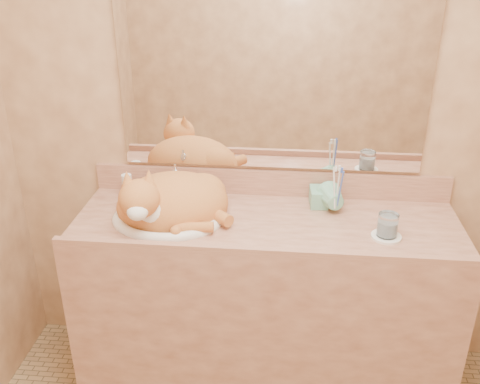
# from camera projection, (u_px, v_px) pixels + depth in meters

# --- Properties ---
(wall_back) EXTENTS (2.40, 0.02, 2.50)m
(wall_back) POSITION_uv_depth(u_px,v_px,m) (272.00, 109.00, 2.29)
(wall_back) COLOR #946543
(wall_back) RESTS_ON ground
(vanity_counter) EXTENTS (1.60, 0.55, 0.85)m
(vanity_counter) POSITION_uv_depth(u_px,v_px,m) (264.00, 305.00, 2.39)
(vanity_counter) COLOR brown
(vanity_counter) RESTS_ON floor
(mirror) EXTENTS (1.30, 0.02, 0.80)m
(mirror) POSITION_uv_depth(u_px,v_px,m) (272.00, 77.00, 2.22)
(mirror) COLOR white
(mirror) RESTS_ON wall_back
(sink_basin) EXTENTS (0.46, 0.39, 0.14)m
(sink_basin) POSITION_uv_depth(u_px,v_px,m) (167.00, 204.00, 2.20)
(sink_basin) COLOR white
(sink_basin) RESTS_ON vanity_counter
(faucet) EXTENTS (0.04, 0.11, 0.16)m
(faucet) POSITION_uv_depth(u_px,v_px,m) (176.00, 184.00, 2.35)
(faucet) COLOR white
(faucet) RESTS_ON vanity_counter
(cat) EXTENTS (0.56, 0.50, 0.26)m
(cat) POSITION_uv_depth(u_px,v_px,m) (169.00, 200.00, 2.21)
(cat) COLOR #B9632A
(cat) RESTS_ON sink_basin
(soap_dispenser) EXTENTS (0.08, 0.08, 0.17)m
(soap_dispenser) POSITION_uv_depth(u_px,v_px,m) (321.00, 193.00, 2.26)
(soap_dispenser) COLOR #73B898
(soap_dispenser) RESTS_ON vanity_counter
(toothbrush_cup) EXTENTS (0.14, 0.14, 0.11)m
(toothbrush_cup) POSITION_uv_depth(u_px,v_px,m) (336.00, 204.00, 2.24)
(toothbrush_cup) COLOR #73B898
(toothbrush_cup) RESTS_ON vanity_counter
(toothbrushes) EXTENTS (0.04, 0.04, 0.23)m
(toothbrushes) POSITION_uv_depth(u_px,v_px,m) (338.00, 187.00, 2.20)
(toothbrushes) COLOR white
(toothbrushes) RESTS_ON toothbrush_cup
(saucer) EXTENTS (0.12, 0.12, 0.01)m
(saucer) POSITION_uv_depth(u_px,v_px,m) (386.00, 236.00, 2.09)
(saucer) COLOR white
(saucer) RESTS_ON vanity_counter
(water_glass) EXTENTS (0.08, 0.08, 0.09)m
(water_glass) POSITION_uv_depth(u_px,v_px,m) (388.00, 225.00, 2.07)
(water_glass) COLOR white
(water_glass) RESTS_ON saucer
(lotion_bottle) EXTENTS (0.05, 0.05, 0.11)m
(lotion_bottle) POSITION_uv_depth(u_px,v_px,m) (127.00, 186.00, 2.40)
(lotion_bottle) COLOR white
(lotion_bottle) RESTS_ON vanity_counter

